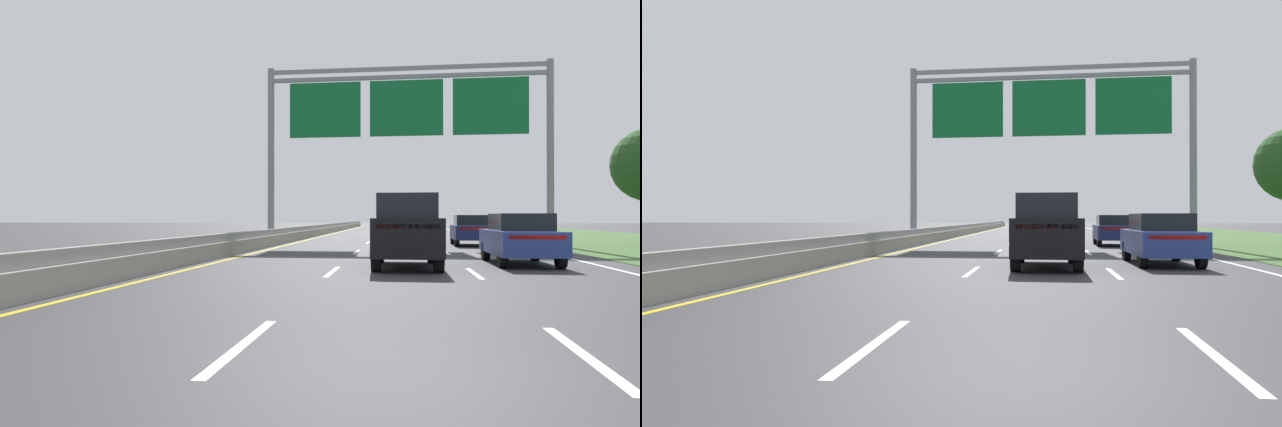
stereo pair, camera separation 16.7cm
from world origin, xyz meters
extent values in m
plane|color=#333335|center=(0.00, 35.00, 0.00)|extent=(220.00, 220.00, 0.00)
cube|color=white|center=(-1.85, 1.50, 0.00)|extent=(0.14, 3.00, 0.01)
cube|color=white|center=(-1.85, 10.50, 0.00)|extent=(0.14, 3.00, 0.01)
cube|color=white|center=(-1.85, 19.50, 0.00)|extent=(0.14, 3.00, 0.01)
cube|color=white|center=(-1.85, 28.50, 0.00)|extent=(0.14, 3.00, 0.01)
cube|color=white|center=(-1.85, 37.50, 0.00)|extent=(0.14, 3.00, 0.01)
cube|color=white|center=(-1.85, 46.50, 0.00)|extent=(0.14, 3.00, 0.01)
cube|color=white|center=(-1.85, 55.50, 0.00)|extent=(0.14, 3.00, 0.01)
cube|color=white|center=(-1.85, 64.50, 0.00)|extent=(0.14, 3.00, 0.01)
cube|color=white|center=(-1.85, 73.50, 0.00)|extent=(0.14, 3.00, 0.01)
cube|color=white|center=(-1.85, 82.50, 0.00)|extent=(0.14, 3.00, 0.01)
cube|color=white|center=(1.85, 1.50, 0.00)|extent=(0.14, 3.00, 0.01)
cube|color=white|center=(1.85, 10.50, 0.00)|extent=(0.14, 3.00, 0.01)
cube|color=white|center=(1.85, 19.50, 0.00)|extent=(0.14, 3.00, 0.01)
cube|color=white|center=(1.85, 28.50, 0.00)|extent=(0.14, 3.00, 0.01)
cube|color=white|center=(1.85, 37.50, 0.00)|extent=(0.14, 3.00, 0.01)
cube|color=white|center=(1.85, 46.50, 0.00)|extent=(0.14, 3.00, 0.01)
cube|color=white|center=(1.85, 55.50, 0.00)|extent=(0.14, 3.00, 0.01)
cube|color=white|center=(1.85, 64.50, 0.00)|extent=(0.14, 3.00, 0.01)
cube|color=white|center=(1.85, 73.50, 0.00)|extent=(0.14, 3.00, 0.01)
cube|color=white|center=(1.85, 82.50, 0.00)|extent=(0.14, 3.00, 0.01)
cube|color=white|center=(5.90, 35.00, 0.00)|extent=(0.16, 106.00, 0.01)
cube|color=gold|center=(-5.90, 35.00, 0.00)|extent=(0.16, 106.00, 0.01)
cube|color=#3D602D|center=(13.95, 35.00, 0.01)|extent=(14.00, 110.00, 0.02)
cube|color=gray|center=(-6.60, 35.00, 0.28)|extent=(0.60, 110.00, 0.55)
cube|color=gray|center=(-6.60, 35.00, 0.70)|extent=(0.25, 110.00, 0.30)
cylinder|color=gray|center=(-7.05, 26.33, 4.81)|extent=(0.36, 0.36, 9.62)
cylinder|color=gray|center=(7.65, 26.33, 4.81)|extent=(0.36, 0.36, 9.62)
cube|color=gray|center=(0.30, 26.33, 9.39)|extent=(14.70, 0.24, 0.20)
cube|color=gray|center=(0.30, 26.33, 8.94)|extent=(14.70, 0.24, 0.20)
cube|color=#0C602D|center=(-4.03, 26.15, 7.24)|extent=(3.83, 0.12, 2.95)
cube|color=#0C602D|center=(0.30, 26.15, 7.24)|extent=(3.83, 0.12, 2.95)
cube|color=#0C602D|center=(4.63, 26.15, 7.24)|extent=(3.83, 0.12, 2.95)
cube|color=slate|center=(0.23, 33.30, 0.92)|extent=(2.15, 5.45, 1.00)
cube|color=black|center=(0.21, 34.15, 1.81)|extent=(1.77, 1.95, 0.78)
cube|color=#B21414|center=(0.30, 30.64, 1.22)|extent=(1.68, 0.13, 0.12)
cube|color=slate|center=(0.28, 31.58, 1.52)|extent=(2.05, 2.00, 0.20)
cylinder|color=black|center=(-0.67, 35.12, 0.42)|extent=(0.32, 0.85, 0.84)
cylinder|color=black|center=(1.03, 35.16, 0.42)|extent=(0.32, 0.85, 0.84)
cylinder|color=black|center=(-0.57, 31.44, 0.42)|extent=(0.32, 0.85, 0.84)
cylinder|color=black|center=(1.13, 31.49, 0.42)|extent=(0.32, 0.85, 0.84)
cube|color=black|center=(0.13, 12.23, 0.91)|extent=(1.90, 4.70, 1.05)
cube|color=black|center=(0.13, 12.08, 1.77)|extent=(1.64, 3.00, 0.68)
cube|color=#B21414|center=(0.13, 9.92, 1.22)|extent=(1.60, 0.08, 0.12)
cylinder|color=black|center=(-0.69, 13.83, 0.38)|extent=(0.26, 0.76, 0.76)
cylinder|color=black|center=(0.95, 13.83, 0.38)|extent=(0.26, 0.76, 0.76)
cylinder|color=black|center=(-0.69, 10.63, 0.38)|extent=(0.26, 0.76, 0.76)
cylinder|color=black|center=(0.95, 10.63, 0.38)|extent=(0.26, 0.76, 0.76)
cube|color=#161E47|center=(3.58, 25.92, 0.69)|extent=(1.91, 4.44, 0.72)
cube|color=black|center=(3.58, 25.87, 1.31)|extent=(1.61, 2.33, 0.52)
cube|color=#B21414|center=(3.54, 23.76, 0.91)|extent=(1.53, 0.11, 0.12)
cylinder|color=black|center=(2.81, 27.44, 0.33)|extent=(0.23, 0.66, 0.66)
cylinder|color=black|center=(4.41, 27.40, 0.33)|extent=(0.23, 0.66, 0.66)
cylinder|color=black|center=(2.75, 24.44, 0.33)|extent=(0.23, 0.66, 0.66)
cylinder|color=black|center=(4.35, 24.41, 0.33)|extent=(0.23, 0.66, 0.66)
cube|color=navy|center=(3.63, 13.73, 0.69)|extent=(1.88, 4.42, 0.72)
cube|color=black|center=(3.63, 13.68, 1.31)|extent=(1.59, 2.32, 0.52)
cube|color=#B21414|center=(3.65, 11.57, 0.91)|extent=(1.53, 0.10, 0.12)
cylinder|color=black|center=(2.81, 15.22, 0.33)|extent=(0.23, 0.66, 0.66)
cylinder|color=black|center=(4.41, 15.24, 0.33)|extent=(0.23, 0.66, 0.66)
cylinder|color=black|center=(2.85, 12.23, 0.33)|extent=(0.23, 0.66, 0.66)
cylinder|color=black|center=(4.45, 12.25, 0.33)|extent=(0.23, 0.66, 0.66)
camera|label=1|loc=(-0.08, -4.97, 1.45)|focal=32.74mm
camera|label=2|loc=(0.08, -4.95, 1.45)|focal=32.74mm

